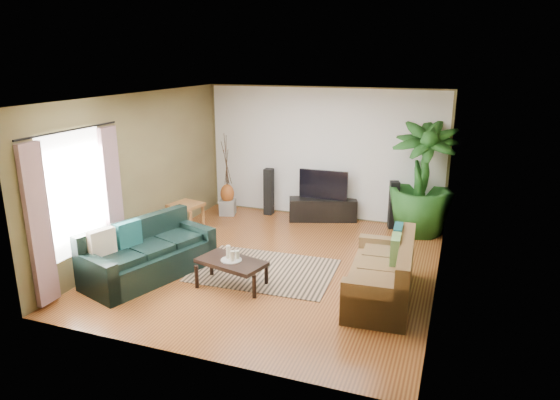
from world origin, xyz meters
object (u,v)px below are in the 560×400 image
at_px(sofa_left, 149,250).
at_px(sofa_right, 381,270).
at_px(speaker_left, 269,192).
at_px(tv_stand, 323,209).
at_px(vase, 227,194).
at_px(side_table, 187,218).
at_px(pedestal, 228,207).
at_px(speaker_right, 393,205).
at_px(potted_plant, 422,179).
at_px(coffee_table, 232,273).
at_px(television, 323,185).

bearing_deg(sofa_left, sofa_right, -63.55).
distance_m(sofa_left, speaker_left, 3.61).
relative_size(tv_stand, vase, 3.38).
distance_m(vase, side_table, 1.32).
bearing_deg(pedestal, speaker_right, 5.56).
bearing_deg(side_table, potted_plant, 19.51).
height_order(tv_stand, pedestal, tv_stand).
relative_size(coffee_table, speaker_right, 1.05).
bearing_deg(tv_stand, pedestal, 170.37).
height_order(sofa_left, coffee_table, sofa_left).
bearing_deg(sofa_left, coffee_table, -66.73).
bearing_deg(television, pedestal, -170.56).
distance_m(speaker_left, vase, 0.89).
bearing_deg(speaker_left, pedestal, -159.11).
distance_m(sofa_left, coffee_table, 1.35).
height_order(sofa_right, tv_stand, sofa_right).
bearing_deg(side_table, pedestal, 78.97).
distance_m(pedestal, side_table, 1.31).
relative_size(pedestal, side_table, 0.55).
bearing_deg(potted_plant, coffee_table, -125.50).
height_order(tv_stand, vase, vase).
height_order(sofa_right, vase, sofa_right).
bearing_deg(vase, sofa_left, -85.57).
xyz_separation_m(sofa_right, potted_plant, (0.25, 2.94, 0.65)).
bearing_deg(potted_plant, speaker_left, 177.65).
relative_size(sofa_left, potted_plant, 0.94).
distance_m(sofa_right, speaker_right, 3.08).
distance_m(coffee_table, speaker_right, 3.93).
distance_m(sofa_right, tv_stand, 3.50).
relative_size(sofa_left, side_table, 3.51).
bearing_deg(tv_stand, sofa_left, -135.41).
bearing_deg(speaker_left, coffee_table, -78.90).
distance_m(tv_stand, speaker_left, 1.23).
xyz_separation_m(sofa_right, tv_stand, (-1.68, 3.07, -0.20)).
height_order(pedestal, side_table, side_table).
bearing_deg(pedestal, potted_plant, 3.00).
bearing_deg(sofa_right, speaker_left, -140.46).
xyz_separation_m(tv_stand, vase, (-2.02, -0.34, 0.23)).
distance_m(potted_plant, side_table, 4.52).
xyz_separation_m(sofa_right, television, (-1.68, 3.07, 0.33)).
bearing_deg(potted_plant, speaker_right, 165.63).
height_order(speaker_left, speaker_right, speaker_left).
bearing_deg(sofa_right, pedestal, -130.09).
bearing_deg(sofa_left, speaker_left, 9.14).
distance_m(sofa_left, side_table, 2.02).
distance_m(sofa_left, potted_plant, 5.09).
distance_m(coffee_table, side_table, 2.59).
height_order(tv_stand, speaker_left, speaker_left).
relative_size(speaker_right, side_table, 1.65).
relative_size(sofa_left, tv_stand, 1.46).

